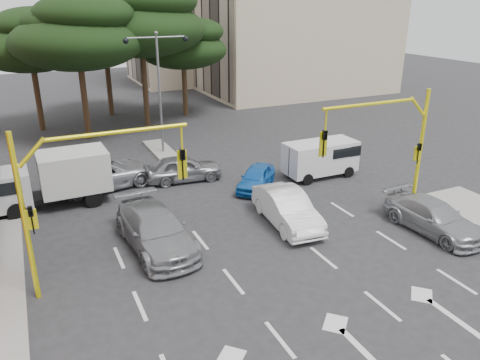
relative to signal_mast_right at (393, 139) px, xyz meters
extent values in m
plane|color=#28282B|center=(-6.80, -1.99, -3.88)|extent=(120.00, 120.00, 0.00)
cube|color=gray|center=(-6.80, 14.01, -3.81)|extent=(1.40, 6.00, 0.15)
cube|color=beige|center=(13.20, 30.01, 5.12)|extent=(20.00, 12.00, 18.00)
cube|color=black|center=(3.14, 30.01, 4.62)|extent=(0.12, 11.04, 16.20)
cube|color=beige|center=(6.20, 42.01, 4.12)|extent=(16.00, 12.00, 16.00)
cube|color=black|center=(-1.86, 42.01, 3.62)|extent=(0.12, 11.04, 14.20)
cylinder|color=#382616|center=(-10.80, 20.01, -1.41)|extent=(0.44, 0.44, 4.95)
ellipsoid|color=black|center=(-10.80, 20.01, 3.05)|extent=(9.15, 9.15, 3.87)
ellipsoid|color=black|center=(-10.20, 19.61, 4.92)|extent=(6.86, 6.86, 2.86)
ellipsoid|color=black|center=(-11.30, 20.31, 4.37)|extent=(6.07, 6.07, 2.64)
cylinder|color=#382616|center=(-5.80, 22.01, -1.18)|extent=(0.44, 0.44, 5.40)
ellipsoid|color=black|center=(-5.80, 22.01, 3.68)|extent=(9.98, 9.98, 4.22)
ellipsoid|color=black|center=(-5.20, 21.61, 5.72)|extent=(7.49, 7.49, 3.12)
ellipsoid|color=black|center=(-6.30, 22.31, 5.12)|extent=(6.62, 6.62, 2.88)
cylinder|color=#382616|center=(-13.80, 24.01, -1.63)|extent=(0.44, 0.44, 4.50)
ellipsoid|color=black|center=(-13.80, 24.01, 2.42)|extent=(8.32, 8.32, 3.52)
ellipsoid|color=black|center=(-13.20, 23.61, 4.12)|extent=(6.24, 6.24, 2.60)
ellipsoid|color=black|center=(-14.30, 24.31, 3.62)|extent=(5.52, 5.52, 2.40)
cylinder|color=#382616|center=(-1.80, 24.01, -1.86)|extent=(0.44, 0.44, 4.05)
ellipsoid|color=black|center=(-1.80, 24.01, 1.79)|extent=(7.49, 7.49, 3.17)
ellipsoid|color=black|center=(-1.20, 23.61, 3.32)|extent=(5.62, 5.62, 2.34)
ellipsoid|color=black|center=(-2.30, 24.31, 2.87)|extent=(4.97, 4.97, 2.16)
cylinder|color=#382616|center=(-7.80, 27.01, -1.41)|extent=(0.44, 0.44, 4.95)
ellipsoid|color=black|center=(-7.80, 27.01, 3.05)|extent=(9.15, 9.15, 3.87)
ellipsoid|color=black|center=(-7.20, 26.61, 4.92)|extent=(6.86, 6.86, 2.86)
ellipsoid|color=black|center=(-8.30, 27.31, 4.37)|extent=(6.07, 6.07, 2.64)
cylinder|color=yellow|center=(1.80, 0.01, -0.88)|extent=(0.18, 0.18, 6.00)
cylinder|color=yellow|center=(1.25, 0.01, 1.37)|extent=(0.95, 0.14, 0.95)
cylinder|color=yellow|center=(-1.50, 0.01, 1.72)|extent=(4.80, 0.14, 0.14)
cylinder|color=yellow|center=(-3.70, 0.01, 1.27)|extent=(0.08, 0.08, 0.90)
imported|color=black|center=(-3.70, 0.01, 0.22)|extent=(0.20, 0.24, 1.20)
cube|color=yellow|center=(-3.70, 0.09, 0.22)|extent=(0.36, 0.06, 1.10)
imported|color=black|center=(1.58, -0.14, -0.88)|extent=(0.16, 0.20, 1.00)
cube|color=yellow|center=(1.58, -0.04, -0.88)|extent=(0.35, 0.08, 0.70)
cylinder|color=yellow|center=(-15.40, 0.01, -0.88)|extent=(0.18, 0.18, 6.00)
cylinder|color=yellow|center=(-14.85, 0.01, 1.37)|extent=(0.95, 0.14, 0.95)
cylinder|color=yellow|center=(-12.10, 0.01, 1.72)|extent=(4.80, 0.14, 0.14)
cylinder|color=yellow|center=(-9.90, 0.01, 1.27)|extent=(0.08, 0.08, 0.90)
imported|color=black|center=(-9.90, 0.01, 0.22)|extent=(0.20, 0.24, 1.20)
cube|color=yellow|center=(-9.90, 0.09, 0.22)|extent=(0.36, 0.06, 1.10)
imported|color=black|center=(-15.18, -0.14, -0.88)|extent=(0.16, 0.20, 1.00)
cube|color=yellow|center=(-15.18, -0.04, -0.88)|extent=(0.35, 0.08, 0.70)
cylinder|color=slate|center=(-6.80, 14.01, 0.02)|extent=(0.16, 0.16, 7.50)
cylinder|color=slate|center=(-7.70, 14.01, 3.67)|extent=(1.80, 0.10, 0.10)
sphere|color=black|center=(-8.70, 14.01, 3.52)|extent=(0.36, 0.36, 0.36)
cylinder|color=slate|center=(-5.90, 14.01, 3.67)|extent=(1.80, 0.10, 0.10)
sphere|color=black|center=(-4.90, 14.01, 3.52)|extent=(0.36, 0.36, 0.36)
sphere|color=slate|center=(-6.80, 14.01, 3.92)|extent=(0.24, 0.24, 0.24)
imported|color=white|center=(-4.61, 1.31, -3.09)|extent=(2.08, 4.92, 1.58)
imported|color=blue|center=(-3.93, 5.79, -3.26)|extent=(3.56, 3.69, 1.25)
imported|color=gray|center=(-10.68, 1.74, -3.07)|extent=(2.66, 5.78, 1.64)
imported|color=#AEB0B7|center=(-11.42, 9.51, -3.10)|extent=(6.01, 3.53, 1.57)
imported|color=gray|center=(-7.17, 8.64, -3.14)|extent=(4.53, 2.17, 1.49)
imported|color=#989B9F|center=(0.94, -2.09, -3.18)|extent=(2.24, 4.95, 1.41)
camera|label=1|loc=(-14.81, -15.50, 5.90)|focal=35.00mm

